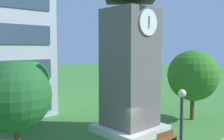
# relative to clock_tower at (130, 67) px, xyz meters

# --- Properties ---
(clock_tower) EXTENTS (4.73, 4.73, 11.70)m
(clock_tower) POSITION_rel_clock_tower_xyz_m (0.00, 0.00, 0.00)
(clock_tower) COLOR #605B56
(clock_tower) RESTS_ON ground
(park_bench) EXTENTS (1.83, 0.60, 0.88)m
(park_bench) POSITION_rel_clock_tower_xyz_m (0.03, -3.60, -4.82)
(park_bench) COLOR brown
(park_bench) RESTS_ON ground
(street_lamp) EXTENTS (0.36, 0.36, 4.91)m
(street_lamp) POSITION_rel_clock_tower_xyz_m (-4.74, -7.66, -2.16)
(street_lamp) COLOR #333338
(street_lamp) RESTS_ON ground
(tree_by_building) EXTENTS (3.26, 3.26, 5.63)m
(tree_by_building) POSITION_rel_clock_tower_xyz_m (-4.68, 7.71, -1.31)
(tree_by_building) COLOR #513823
(tree_by_building) RESTS_ON ground
(tree_near_tower) EXTENTS (4.76, 4.76, 6.59)m
(tree_near_tower) POSITION_rel_clock_tower_xyz_m (7.04, -1.51, -1.07)
(tree_near_tower) COLOR #513823
(tree_near_tower) RESTS_ON ground
(tree_streetside) EXTENTS (4.58, 4.58, 6.00)m
(tree_streetside) POSITION_rel_clock_tower_xyz_m (-8.26, 2.29, -1.57)
(tree_streetside) COLOR #513823
(tree_streetside) RESTS_ON ground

